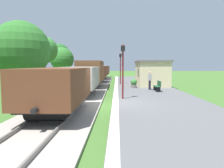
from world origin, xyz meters
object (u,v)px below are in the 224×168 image
object	(u,v)px
potted_planter	(134,83)
lamp_post_near	(123,61)
tree_field_distant	(59,54)
freight_train	(94,74)
tree_trackside_mid	(21,50)
bench_near_hut	(158,86)
lamp_post_far	(120,63)
bench_down_platform	(143,78)
station_hut	(151,73)
tree_trackside_far	(44,50)
person_waiting	(150,80)
tree_field_left	(62,59)

from	to	relation	value
potted_planter	lamp_post_near	xyz separation A→B (m)	(-1.29, -6.90, 2.08)
lamp_post_near	tree_field_distant	bearing A→B (deg)	114.30
potted_planter	freight_train	bearing A→B (deg)	130.53
potted_planter	tree_trackside_mid	size ratio (longest dim) A/B	0.16
freight_train	lamp_post_near	bearing A→B (deg)	-74.98
potted_planter	tree_field_distant	xyz separation A→B (m)	(-11.93, 16.68, 3.74)
bench_near_hut	lamp_post_far	xyz separation A→B (m)	(-3.17, 6.39, 2.08)
bench_down_platform	potted_planter	xyz separation A→B (m)	(-1.88, -8.11, 0.00)
station_hut	lamp_post_far	world-z (taller)	lamp_post_far
bench_near_hut	tree_trackside_mid	distance (m)	11.38
freight_train	bench_down_platform	distance (m)	7.06
lamp_post_far	tree_trackside_mid	xyz separation A→B (m)	(-7.39, -9.49, 0.82)
tree_field_distant	freight_train	bearing A→B (deg)	-56.99
bench_near_hut	tree_trackside_mid	size ratio (longest dim) A/B	0.26
freight_train	potted_planter	size ratio (longest dim) A/B	42.79
potted_planter	lamp_post_far	size ratio (longest dim) A/B	0.25
tree_trackside_far	bench_down_platform	bearing A→B (deg)	29.67
bench_near_hut	potted_planter	xyz separation A→B (m)	(-1.88, 2.63, 0.00)
tree_trackside_mid	tree_field_distant	distance (m)	22.65
tree_trackside_far	tree_field_distant	distance (m)	15.25
freight_train	bench_down_platform	world-z (taller)	freight_train
station_hut	tree_trackside_far	distance (m)	12.06
potted_planter	tree_trackside_far	xyz separation A→B (m)	(-9.50, 1.63, 3.40)
potted_planter	tree_field_distant	world-z (taller)	tree_field_distant
tree_field_distant	tree_trackside_far	bearing A→B (deg)	-80.82
bench_down_platform	lamp_post_near	distance (m)	15.49
bench_down_platform	tree_trackside_far	bearing A→B (deg)	-150.33
bench_down_platform	tree_trackside_mid	size ratio (longest dim) A/B	0.26
lamp_post_near	freight_train	bearing A→B (deg)	105.02
person_waiting	lamp_post_near	size ratio (longest dim) A/B	0.46
lamp_post_near	lamp_post_far	size ratio (longest dim) A/B	1.00
bench_down_platform	lamp_post_far	xyz separation A→B (m)	(-3.17, -4.36, 2.08)
bench_near_hut	bench_down_platform	world-z (taller)	same
freight_train	tree_field_distant	bearing A→B (deg)	123.01
lamp_post_far	tree_field_distant	size ratio (longest dim) A/B	0.59
lamp_post_near	tree_field_distant	size ratio (longest dim) A/B	0.59
freight_train	tree_field_left	distance (m)	7.59
bench_near_hut	lamp_post_near	xyz separation A→B (m)	(-3.17, -4.27, 2.08)
freight_train	tree_trackside_far	xyz separation A→B (m)	(-4.93, -3.72, 2.66)
tree_field_left	tree_field_distant	size ratio (longest dim) A/B	0.82
potted_planter	tree_field_left	xyz separation A→B (m)	(-9.86, 10.43, 2.68)
lamp_post_near	tree_field_distant	world-z (taller)	tree_field_distant
station_hut	lamp_post_near	distance (m)	10.60
station_hut	bench_near_hut	distance (m)	5.75
bench_near_hut	potted_planter	size ratio (longest dim) A/B	1.64
tree_trackside_mid	potted_planter	bearing A→B (deg)	33.43
person_waiting	tree_field_left	bearing A→B (deg)	-61.55
potted_planter	lamp_post_near	bearing A→B (deg)	-100.56
person_waiting	lamp_post_far	distance (m)	6.11
freight_train	station_hut	bearing A→B (deg)	-18.81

